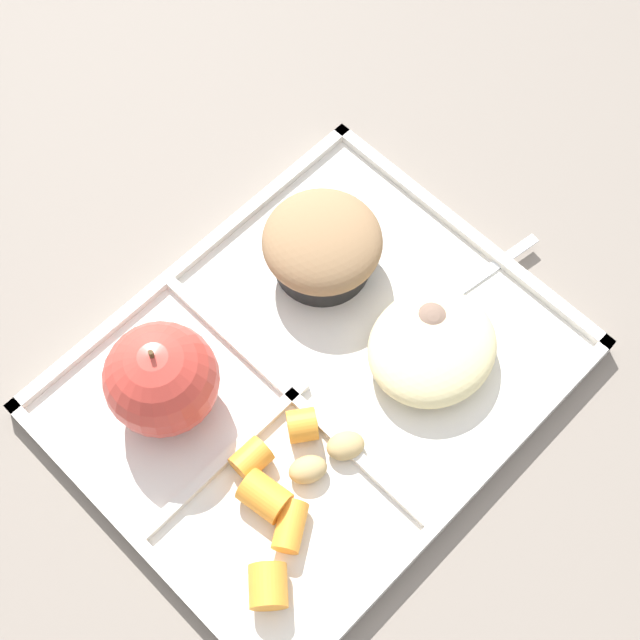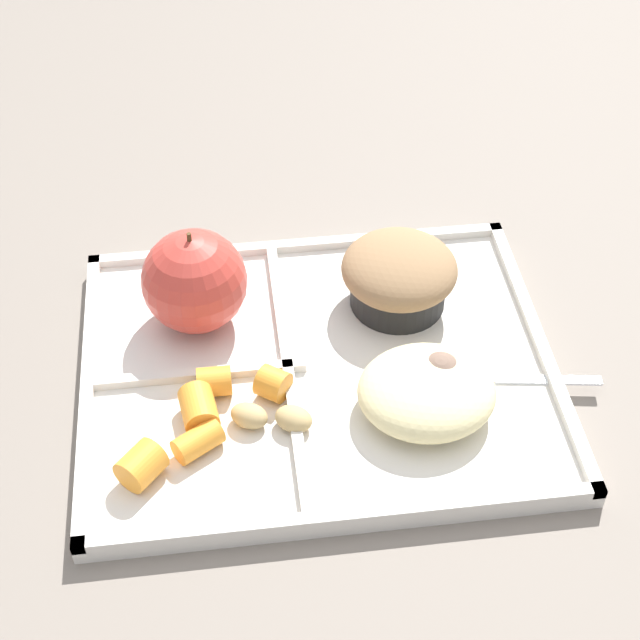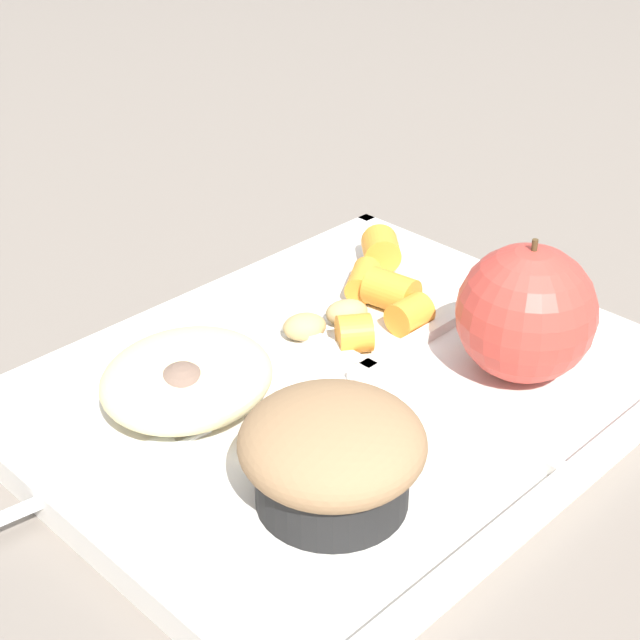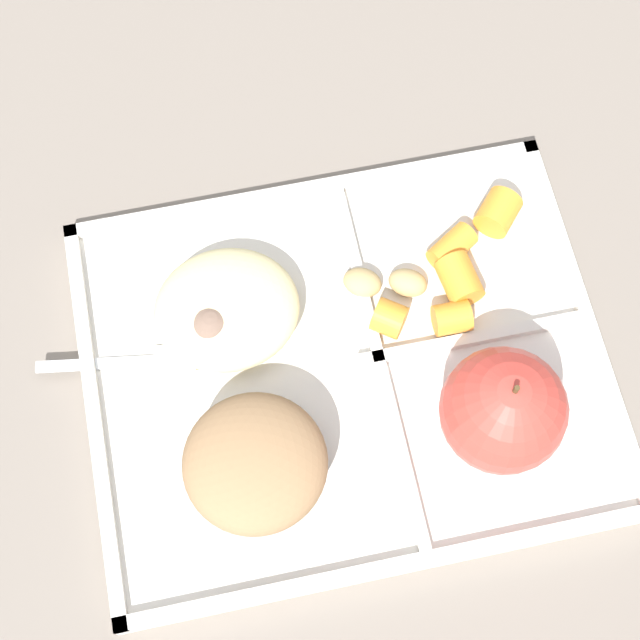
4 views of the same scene
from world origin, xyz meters
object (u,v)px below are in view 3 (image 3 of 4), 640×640
lunch_tray (342,395)px  plastic_fork (120,468)px  bran_muffin (332,454)px  green_apple (526,313)px

lunch_tray → plastic_fork: size_ratio=2.71×
plastic_fork → bran_muffin: bearing=123.2°
green_apple → bran_muffin: 0.17m
green_apple → bran_muffin: green_apple is taller
lunch_tray → bran_muffin: (0.08, 0.07, 0.03)m
green_apple → plastic_fork: size_ratio=0.67×
green_apple → plastic_fork: bearing=-22.9°
green_apple → plastic_fork: (0.23, -0.10, -0.04)m
bran_muffin → plastic_fork: (0.06, -0.10, -0.03)m
green_apple → bran_muffin: bearing=0.0°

